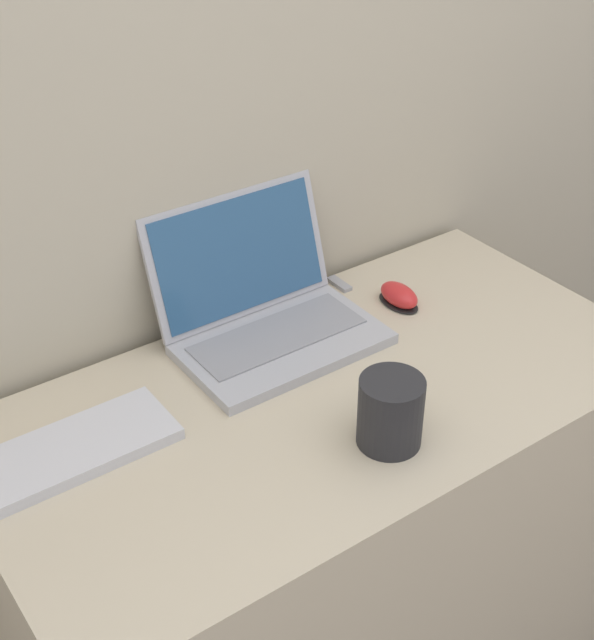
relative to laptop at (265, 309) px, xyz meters
The scene contains 7 objects.
wall_back 0.44m from the laptop, 93.20° to the left, with size 7.00×0.04×2.50m.
desk 0.48m from the laptop, 92.27° to the right, with size 1.18×0.59×0.77m.
laptop is the anchor object (origin of this frame).
drink_cup 0.36m from the laptop, 91.94° to the right, with size 0.10×0.10×0.12m.
computer_mouse 0.28m from the laptop, 12.85° to the right, with size 0.06×0.10×0.04m.
external_keyboard 0.47m from the laptop, 167.80° to the right, with size 0.39×0.13×0.02m.
usb_stick 0.23m from the laptop, 15.35° to the left, with size 0.02×0.06×0.01m.
Camera 1 is at (-0.73, -0.64, 1.70)m, focal length 50.00 mm.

